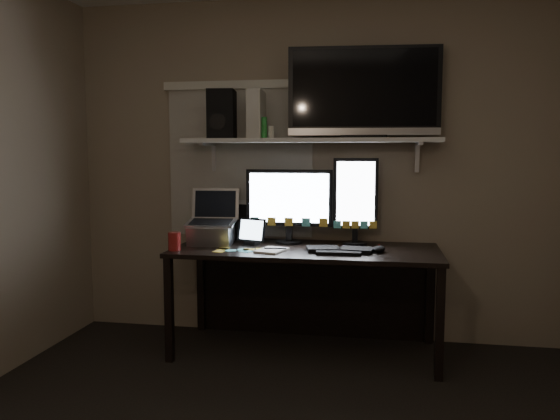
% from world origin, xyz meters
% --- Properties ---
extents(back_wall, '(3.60, 0.00, 3.60)m').
position_xyz_m(back_wall, '(0.00, 1.80, 1.25)').
color(back_wall, '#82705D').
rests_on(back_wall, floor).
extents(window_blinds, '(1.10, 0.02, 1.10)m').
position_xyz_m(window_blinds, '(-0.55, 1.79, 1.30)').
color(window_blinds, '#B1AC9E').
rests_on(window_blinds, back_wall).
extents(desk, '(1.80, 0.75, 0.73)m').
position_xyz_m(desk, '(0.00, 1.55, 0.55)').
color(desk, black).
rests_on(desk, floor).
extents(wall_shelf, '(1.80, 0.35, 0.03)m').
position_xyz_m(wall_shelf, '(0.00, 1.62, 1.46)').
color(wall_shelf, beige).
rests_on(wall_shelf, back_wall).
extents(monitor_landscape, '(0.62, 0.07, 0.55)m').
position_xyz_m(monitor_landscape, '(-0.15, 1.61, 1.00)').
color(monitor_landscape, black).
rests_on(monitor_landscape, desk).
extents(monitor_portrait, '(0.32, 0.09, 0.62)m').
position_xyz_m(monitor_portrait, '(0.32, 1.63, 1.04)').
color(monitor_portrait, black).
rests_on(monitor_portrait, desk).
extents(keyboard, '(0.45, 0.19, 0.03)m').
position_xyz_m(keyboard, '(0.24, 1.34, 0.74)').
color(keyboard, black).
rests_on(keyboard, desk).
extents(mouse, '(0.10, 0.13, 0.04)m').
position_xyz_m(mouse, '(0.49, 1.36, 0.75)').
color(mouse, black).
rests_on(mouse, desk).
extents(notepad, '(0.21, 0.26, 0.01)m').
position_xyz_m(notepad, '(-0.21, 1.27, 0.74)').
color(notepad, silver).
rests_on(notepad, desk).
extents(tablet, '(0.24, 0.16, 0.19)m').
position_xyz_m(tablet, '(-0.39, 1.49, 0.83)').
color(tablet, black).
rests_on(tablet, desk).
extents(file_sorter, '(0.24, 0.15, 0.29)m').
position_xyz_m(file_sorter, '(-0.54, 1.73, 0.87)').
color(file_sorter, black).
rests_on(file_sorter, desk).
extents(laptop, '(0.36, 0.30, 0.38)m').
position_xyz_m(laptop, '(-0.68, 1.47, 0.92)').
color(laptop, '#B1B0B5').
rests_on(laptop, desk).
extents(cup, '(0.09, 0.09, 0.12)m').
position_xyz_m(cup, '(-0.85, 1.19, 0.79)').
color(cup, maroon).
rests_on(cup, desk).
extents(sticky_notes, '(0.33, 0.26, 0.00)m').
position_xyz_m(sticky_notes, '(-0.42, 1.30, 0.73)').
color(sticky_notes, gold).
rests_on(sticky_notes, desk).
extents(tv, '(1.06, 0.27, 0.63)m').
position_xyz_m(tv, '(0.37, 1.65, 1.79)').
color(tv, black).
rests_on(tv, wall_shelf).
extents(game_console, '(0.11, 0.29, 0.34)m').
position_xyz_m(game_console, '(-0.38, 1.61, 1.65)').
color(game_console, beige).
rests_on(game_console, wall_shelf).
extents(speaker, '(0.22, 0.26, 0.35)m').
position_xyz_m(speaker, '(-0.64, 1.64, 1.65)').
color(speaker, black).
rests_on(speaker, wall_shelf).
extents(bottles, '(0.25, 0.12, 0.15)m').
position_xyz_m(bottles, '(-0.34, 1.54, 1.56)').
color(bottles, '#A50F0C').
rests_on(bottles, wall_shelf).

